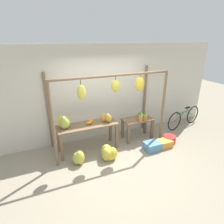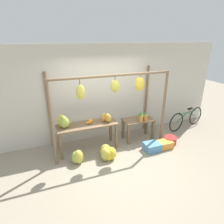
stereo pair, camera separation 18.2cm
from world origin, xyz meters
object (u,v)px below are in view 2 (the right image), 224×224
object	(u,v)px
banana_pile_ground_left	(77,157)
fruit_crate_purple	(165,144)
pineapple_cluster	(142,117)
banana_pile_ground_right	(107,153)
papaya_pile	(107,118)
fruit_crate_white	(152,147)
banana_pile_on_table	(64,122)
orange_pile	(90,122)
blue_bucket	(170,140)
parked_bicycle	(186,118)

from	to	relation	value
banana_pile_ground_left	fruit_crate_purple	bearing A→B (deg)	-3.86
pineapple_cluster	banana_pile_ground_right	world-z (taller)	pineapple_cluster
banana_pile_ground_right	fruit_crate_purple	bearing A→B (deg)	-2.16
papaya_pile	fruit_crate_white	bearing A→B (deg)	-30.66
banana_pile_on_table	papaya_pile	bearing A→B (deg)	-3.85
banana_pile_ground_right	fruit_crate_purple	size ratio (longest dim) A/B	1.23
banana_pile_ground_right	fruit_crate_white	world-z (taller)	banana_pile_ground_right
papaya_pile	orange_pile	bearing A→B (deg)	167.79
banana_pile_ground_left	papaya_pile	size ratio (longest dim) A/B	1.19
banana_pile_on_table	blue_bucket	world-z (taller)	banana_pile_on_table
banana_pile_on_table	fruit_crate_purple	world-z (taller)	banana_pile_on_table
banana_pile_ground_left	fruit_crate_white	size ratio (longest dim) A/B	0.86
fruit_crate_white	fruit_crate_purple	bearing A→B (deg)	-0.02
parked_bicycle	papaya_pile	world-z (taller)	papaya_pile
pineapple_cluster	banana_pile_ground_left	distance (m)	2.15
fruit_crate_white	banana_pile_on_table	bearing A→B (deg)	162.06
orange_pile	papaya_pile	world-z (taller)	papaya_pile
banana_pile_ground_left	parked_bicycle	bearing A→B (deg)	9.52
banana_pile_ground_left	parked_bicycle	xyz separation A→B (m)	(3.91, 0.66, 0.17)
banana_pile_ground_left	fruit_crate_purple	world-z (taller)	banana_pile_ground_left
banana_pile_ground_left	fruit_crate_purple	size ratio (longest dim) A/B	0.95
banana_pile_ground_right	banana_pile_ground_left	bearing A→B (deg)	172.29
blue_bucket	parked_bicycle	world-z (taller)	parked_bicycle
banana_pile_on_table	fruit_crate_purple	xyz separation A→B (m)	(2.67, -0.72, -0.83)
parked_bicycle	fruit_crate_purple	distance (m)	1.67
blue_bucket	papaya_pile	distance (m)	2.02
banana_pile_ground_right	papaya_pile	distance (m)	0.95
parked_bicycle	papaya_pile	distance (m)	3.01
blue_bucket	papaya_pile	world-z (taller)	papaya_pile
banana_pile_ground_left	parked_bicycle	world-z (taller)	parked_bicycle
blue_bucket	papaya_pile	xyz separation A→B (m)	(-1.79, 0.53, 0.79)
parked_bicycle	fruit_crate_purple	size ratio (longest dim) A/B	4.25
fruit_crate_white	papaya_pile	xyz separation A→B (m)	(-1.09, 0.65, 0.78)
orange_pile	banana_pile_ground_right	xyz separation A→B (m)	(0.26, -0.68, -0.64)
banana_pile_ground_right	blue_bucket	size ratio (longest dim) A/B	1.32
orange_pile	banana_pile_ground_left	size ratio (longest dim) A/B	0.61
banana_pile_ground_left	papaya_pile	bearing A→B (deg)	26.79
banana_pile_ground_left	banana_pile_ground_right	xyz separation A→B (m)	(0.75, -0.10, 0.00)
blue_bucket	papaya_pile	size ratio (longest dim) A/B	1.16
banana_pile_on_table	orange_pile	bearing A→B (deg)	1.94
pineapple_cluster	banana_pile_ground_left	world-z (taller)	pineapple_cluster
banana_pile_ground_left	banana_pile_on_table	bearing A→B (deg)	109.05
blue_bucket	papaya_pile	bearing A→B (deg)	163.64
parked_bicycle	papaya_pile	xyz separation A→B (m)	(-2.96, -0.18, 0.55)
banana_pile_ground_right	parked_bicycle	distance (m)	3.25
parked_bicycle	banana_pile_ground_right	bearing A→B (deg)	-166.50
papaya_pile	banana_pile_on_table	bearing A→B (deg)	176.15
fruit_crate_white	papaya_pile	world-z (taller)	papaya_pile
banana_pile_on_table	pineapple_cluster	world-z (taller)	banana_pile_on_table
blue_bucket	parked_bicycle	bearing A→B (deg)	30.91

